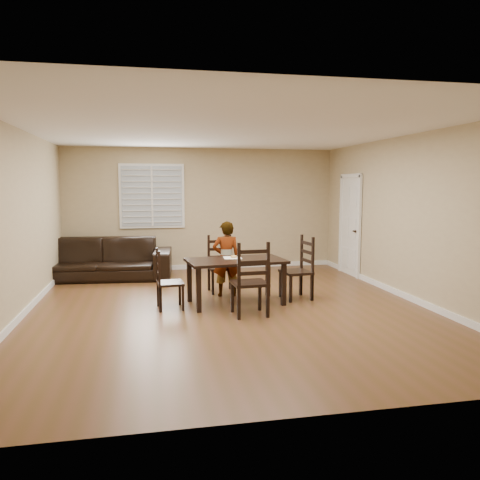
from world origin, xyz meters
name	(u,v)px	position (x,y,z in m)	size (l,w,h in m)	color
ground	(229,308)	(0.00, 0.00, 0.00)	(7.00, 7.00, 0.00)	brown
room	(229,190)	(0.04, 0.18, 1.81)	(6.04, 7.04, 2.72)	tan
dining_table	(236,265)	(0.15, 0.25, 0.62)	(1.61, 1.02, 0.71)	black
chair_near	(220,265)	(0.05, 1.22, 0.45)	(0.47, 0.45, 1.00)	black
chair_far	(252,283)	(0.24, -0.57, 0.50)	(0.52, 0.48, 1.09)	black
chair_left	(163,282)	(-1.00, 0.13, 0.42)	(0.41, 0.44, 0.92)	black
chair_right	(303,270)	(1.32, 0.38, 0.48)	(0.50, 0.53, 1.05)	black
child	(226,259)	(0.09, 0.80, 0.64)	(0.47, 0.31, 1.28)	gray
napkin	(233,258)	(0.14, 0.42, 0.72)	(0.28, 0.28, 0.00)	white
donut	(234,256)	(0.15, 0.42, 0.74)	(0.11, 0.11, 0.04)	#C79547
sofa	(101,259)	(-2.16, 2.75, 0.41)	(2.81, 1.10, 0.82)	black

